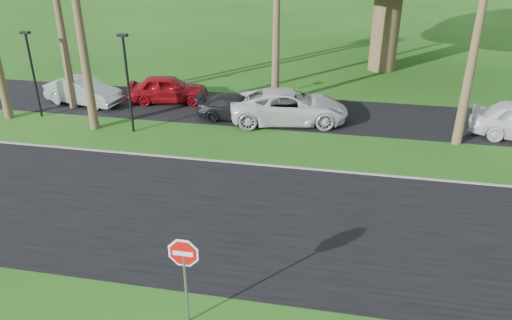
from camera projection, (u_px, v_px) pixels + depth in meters
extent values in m
plane|color=#195014|center=(203.00, 249.00, 15.41)|extent=(120.00, 120.00, 0.00)
cube|color=black|center=(220.00, 215.00, 17.17)|extent=(120.00, 8.00, 0.02)
cube|color=black|center=(270.00, 111.00, 26.44)|extent=(120.00, 5.00, 0.02)
cube|color=gray|center=(245.00, 163.00, 20.74)|extent=(120.00, 0.12, 0.06)
cylinder|color=gray|center=(186.00, 290.00, 12.24)|extent=(0.07, 0.07, 2.00)
cylinder|color=white|center=(183.00, 253.00, 11.76)|extent=(1.05, 0.02, 1.05)
cylinder|color=red|center=(183.00, 253.00, 11.76)|extent=(0.90, 0.02, 0.90)
cube|color=white|center=(183.00, 253.00, 11.76)|extent=(0.50, 0.02, 0.12)
cone|color=brown|center=(60.00, 23.00, 24.97)|extent=(0.44, 0.44, 9.00)
cone|color=brown|center=(77.00, 6.00, 21.79)|extent=(0.44, 0.44, 11.50)
cone|color=brown|center=(276.00, 15.00, 25.70)|extent=(0.44, 0.44, 9.50)
cone|color=brown|center=(474.00, 50.00, 20.83)|extent=(0.44, 0.44, 8.50)
cylinder|color=brown|center=(386.00, 24.00, 32.49)|extent=(1.80, 1.80, 6.00)
cylinder|color=black|center=(34.00, 77.00, 24.87)|extent=(0.12, 0.12, 4.20)
cube|color=black|center=(25.00, 33.00, 23.92)|extent=(0.45, 0.25, 0.12)
cylinder|color=black|center=(128.00, 86.00, 22.97)|extent=(0.12, 0.12, 4.50)
cube|color=black|center=(122.00, 35.00, 21.95)|extent=(0.45, 0.25, 0.12)
imported|color=silver|center=(84.00, 92.00, 27.16)|extent=(4.52, 2.31, 1.42)
imported|color=maroon|center=(168.00, 89.00, 27.46)|extent=(4.63, 2.62, 1.49)
imported|color=black|center=(239.00, 108.00, 25.13)|extent=(4.23, 1.72, 1.23)
imported|color=silver|center=(289.00, 107.00, 24.70)|extent=(6.18, 3.69, 1.61)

